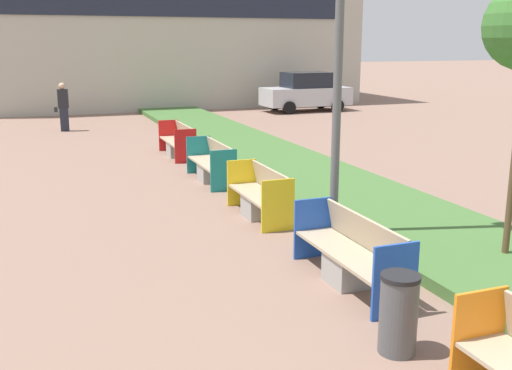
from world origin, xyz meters
TOP-DOWN VIEW (x-y plane):
  - planter_grass_strip at (3.20, 12.00)m, footprint 2.80×120.00m
  - building_backdrop at (4.00, 32.78)m, footprint 19.59×8.11m
  - bench_blue_frame at (0.94, 6.95)m, footprint 0.65×2.29m
  - bench_yellow_frame at (0.94, 10.42)m, footprint 0.65×1.95m
  - bench_teal_frame at (0.94, 13.64)m, footprint 0.65×2.15m
  - bench_red_frame at (0.94, 17.09)m, footprint 0.65×2.14m
  - litter_bin at (0.47, 5.11)m, footprint 0.42×0.42m
  - pedestrian_walking at (-1.86, 23.59)m, footprint 0.53×0.24m
  - parked_car_distant at (9.45, 26.41)m, footprint 4.23×2.00m

SIDE VIEW (x-z plane):
  - planter_grass_strip at x=3.20m, z-range 0.00..0.18m
  - bench_yellow_frame at x=0.94m, z-range -0.11..0.83m
  - bench_red_frame at x=0.94m, z-range -0.10..0.84m
  - bench_teal_frame at x=0.94m, z-range -0.10..0.84m
  - bench_blue_frame at x=0.94m, z-range -0.10..0.84m
  - litter_bin at x=0.47m, z-range 0.00..0.89m
  - parked_car_distant at x=9.45m, z-range -0.02..1.84m
  - pedestrian_walking at x=-1.86m, z-range 0.02..1.82m
  - building_backdrop at x=4.00m, z-range 0.00..9.11m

